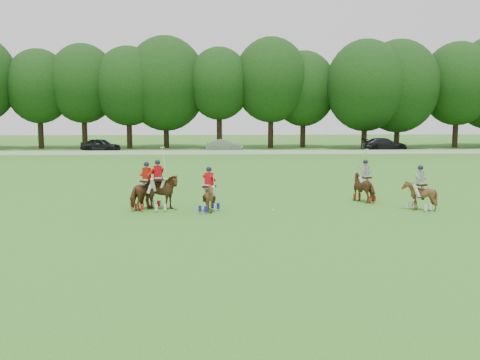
{
  "coord_description": "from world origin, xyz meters",
  "views": [
    {
      "loc": [
        -0.45,
        -21.11,
        4.61
      ],
      "look_at": [
        0.67,
        4.2,
        1.4
      ],
      "focal_mm": 40.0,
      "sensor_mm": 36.0,
      "label": 1
    }
  ],
  "objects_px": {
    "polo_red_b": "(158,192)",
    "car_mid": "(225,145)",
    "polo_red_a": "(147,192)",
    "polo_red_c": "(209,196)",
    "polo_stripe_b": "(419,195)",
    "polo_ball": "(273,210)",
    "car_right": "(385,144)",
    "car_left": "(101,145)",
    "polo_stripe_a": "(365,187)"
  },
  "relations": [
    {
      "from": "car_right",
      "to": "polo_ball",
      "type": "height_order",
      "value": "car_right"
    },
    {
      "from": "polo_stripe_a",
      "to": "polo_ball",
      "type": "height_order",
      "value": "polo_stripe_a"
    },
    {
      "from": "polo_red_b",
      "to": "polo_stripe_a",
      "type": "relative_size",
      "value": 1.07
    },
    {
      "from": "polo_red_b",
      "to": "polo_stripe_b",
      "type": "height_order",
      "value": "polo_red_b"
    },
    {
      "from": "polo_red_a",
      "to": "polo_stripe_b",
      "type": "bearing_deg",
      "value": -3.28
    },
    {
      "from": "polo_red_b",
      "to": "polo_red_c",
      "type": "xyz_separation_m",
      "value": [
        2.43,
        -0.65,
        -0.12
      ]
    },
    {
      "from": "polo_red_a",
      "to": "polo_red_b",
      "type": "bearing_deg",
      "value": -9.88
    },
    {
      "from": "polo_red_c",
      "to": "car_left",
      "type": "bearing_deg",
      "value": 108.78
    },
    {
      "from": "polo_red_b",
      "to": "polo_red_a",
      "type": "bearing_deg",
      "value": 170.12
    },
    {
      "from": "car_right",
      "to": "polo_red_c",
      "type": "xyz_separation_m",
      "value": [
        -20.68,
        -39.05,
        -0.03
      ]
    },
    {
      "from": "car_left",
      "to": "polo_red_a",
      "type": "height_order",
      "value": "polo_red_a"
    },
    {
      "from": "polo_red_b",
      "to": "polo_stripe_a",
      "type": "bearing_deg",
      "value": 10.25
    },
    {
      "from": "car_left",
      "to": "polo_red_b",
      "type": "height_order",
      "value": "polo_red_b"
    },
    {
      "from": "polo_ball",
      "to": "polo_red_c",
      "type": "bearing_deg",
      "value": -179.2
    },
    {
      "from": "polo_red_b",
      "to": "polo_red_c",
      "type": "relative_size",
      "value": 1.38
    },
    {
      "from": "car_mid",
      "to": "polo_stripe_b",
      "type": "xyz_separation_m",
      "value": [
        8.57,
        -39.05,
        0.05
      ]
    },
    {
      "from": "car_mid",
      "to": "polo_red_c",
      "type": "xyz_separation_m",
      "value": [
        -1.37,
        -39.05,
        0.04
      ]
    },
    {
      "from": "polo_red_a",
      "to": "polo_stripe_b",
      "type": "relative_size",
      "value": 1.07
    },
    {
      "from": "polo_red_b",
      "to": "polo_ball",
      "type": "relative_size",
      "value": 32.6
    },
    {
      "from": "polo_red_a",
      "to": "polo_stripe_b",
      "type": "xyz_separation_m",
      "value": [
        12.9,
        -0.74,
        -0.07
      ]
    },
    {
      "from": "car_left",
      "to": "polo_stripe_b",
      "type": "relative_size",
      "value": 2.16
    },
    {
      "from": "polo_red_a",
      "to": "polo_stripe_a",
      "type": "distance_m",
      "value": 11.14
    },
    {
      "from": "polo_stripe_b",
      "to": "car_left",
      "type": "bearing_deg",
      "value": 120.73
    },
    {
      "from": "car_left",
      "to": "car_mid",
      "type": "relative_size",
      "value": 1.08
    },
    {
      "from": "car_mid",
      "to": "car_right",
      "type": "relative_size",
      "value": 0.8
    },
    {
      "from": "polo_red_a",
      "to": "polo_stripe_b",
      "type": "distance_m",
      "value": 12.92
    },
    {
      "from": "car_left",
      "to": "polo_red_b",
      "type": "bearing_deg",
      "value": -150.27
    },
    {
      "from": "polo_red_b",
      "to": "polo_ball",
      "type": "bearing_deg",
      "value": -6.37
    },
    {
      "from": "polo_red_b",
      "to": "polo_ball",
      "type": "distance_m",
      "value": 5.53
    },
    {
      "from": "car_right",
      "to": "polo_red_a",
      "type": "distance_m",
      "value": 45.01
    },
    {
      "from": "polo_ball",
      "to": "car_mid",
      "type": "bearing_deg",
      "value": 92.4
    },
    {
      "from": "polo_ball",
      "to": "polo_red_a",
      "type": "bearing_deg",
      "value": 173.31
    },
    {
      "from": "polo_red_a",
      "to": "polo_stripe_a",
      "type": "relative_size",
      "value": 0.84
    },
    {
      "from": "car_left",
      "to": "polo_ball",
      "type": "distance_m",
      "value": 42.27
    },
    {
      "from": "polo_ball",
      "to": "polo_stripe_b",
      "type": "bearing_deg",
      "value": -0.33
    },
    {
      "from": "polo_red_b",
      "to": "car_mid",
      "type": "bearing_deg",
      "value": 84.35
    },
    {
      "from": "car_mid",
      "to": "car_right",
      "type": "bearing_deg",
      "value": -81.05
    },
    {
      "from": "car_left",
      "to": "polo_stripe_b",
      "type": "bearing_deg",
      "value": -135.31
    },
    {
      "from": "car_mid",
      "to": "polo_stripe_b",
      "type": "distance_m",
      "value": 39.98
    },
    {
      "from": "car_mid",
      "to": "polo_ball",
      "type": "relative_size",
      "value": 47.85
    },
    {
      "from": "car_left",
      "to": "polo_stripe_a",
      "type": "relative_size",
      "value": 1.69
    },
    {
      "from": "car_left",
      "to": "polo_red_b",
      "type": "distance_m",
      "value": 39.9
    },
    {
      "from": "car_left",
      "to": "car_mid",
      "type": "xyz_separation_m",
      "value": [
        14.64,
        0.0,
        -0.08
      ]
    },
    {
      "from": "polo_red_c",
      "to": "car_right",
      "type": "bearing_deg",
      "value": 62.1
    },
    {
      "from": "polo_red_c",
      "to": "polo_stripe_b",
      "type": "height_order",
      "value": "polo_stripe_b"
    },
    {
      "from": "car_right",
      "to": "car_mid",
      "type": "bearing_deg",
      "value": 89.56
    },
    {
      "from": "polo_red_a",
      "to": "polo_red_c",
      "type": "height_order",
      "value": "polo_red_a"
    },
    {
      "from": "polo_red_c",
      "to": "polo_stripe_a",
      "type": "distance_m",
      "value": 8.43
    },
    {
      "from": "car_mid",
      "to": "polo_red_b",
      "type": "xyz_separation_m",
      "value": [
        -3.8,
        -38.4,
        0.16
      ]
    },
    {
      "from": "car_mid",
      "to": "polo_red_c",
      "type": "height_order",
      "value": "polo_red_c"
    }
  ]
}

